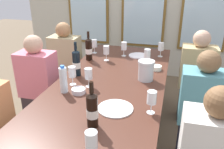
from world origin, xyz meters
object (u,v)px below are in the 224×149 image
wine_bottle_1 (76,63)px  wine_glass_8 (94,44)px  wine_bottle_0 (92,110)px  seated_person_4 (39,88)px  dining_table (112,86)px  white_plate_0 (138,56)px  tasting_bowl_1 (79,91)px  wine_glass_1 (106,51)px  wine_glass_5 (89,75)px  wine_glass_6 (91,141)px  wine_glass_7 (161,47)px  wine_glass_0 (147,54)px  wine_bottle_2 (89,49)px  seated_person_5 (200,113)px  seated_person_2 (66,66)px  seated_person_3 (196,80)px  wine_glass_2 (152,99)px  white_plate_1 (115,108)px  tasting_bowl_0 (156,68)px  wine_glass_3 (124,46)px  wine_glass_4 (72,73)px  water_bottle (63,80)px

wine_bottle_1 → wine_glass_8: wine_bottle_1 is taller
wine_bottle_0 → seated_person_4: 1.23m
dining_table → wine_bottle_1: size_ratio=6.58×
white_plate_0 → tasting_bowl_1: tasting_bowl_1 is taller
wine_glass_1 → wine_glass_5: 0.70m
white_plate_0 → wine_glass_6: 1.79m
wine_glass_7 → wine_glass_0: bearing=-111.6°
wine_glass_6 → wine_bottle_2: bearing=110.7°
seated_person_5 → seated_person_4: bearing=177.4°
seated_person_2 → wine_glass_6: bearing=-60.4°
wine_bottle_2 → seated_person_3: bearing=10.3°
wine_glass_2 → wine_glass_5: (-0.58, 0.29, -0.00)m
white_plate_1 → wine_bottle_0: bearing=-110.7°
wine_bottle_2 → white_plate_0: bearing=27.8°
wine_bottle_0 → dining_table: bearing=95.4°
tasting_bowl_1 → tasting_bowl_0: bearing=50.0°
wine_glass_3 → seated_person_3: (0.86, -0.02, -0.34)m
white_plate_0 → wine_glass_4: size_ratio=1.35×
white_plate_1 → wine_glass_7: (0.23, 1.31, 0.11)m
wine_glass_2 → wine_glass_3: same height
wine_glass_4 → seated_person_2: bearing=119.4°
white_plate_1 → seated_person_4: seated_person_4 is taller
wine_bottle_0 → seated_person_3: seated_person_3 is taller
wine_glass_0 → seated_person_2: size_ratio=0.16×
tasting_bowl_0 → white_plate_1: bearing=-104.2°
seated_person_5 → wine_bottle_1: bearing=177.2°
dining_table → seated_person_3: (0.82, 0.70, -0.14)m
water_bottle → wine_glass_5: 0.22m
wine_bottle_1 → wine_glass_1: size_ratio=1.94×
wine_bottle_0 → wine_glass_4: bearing=124.9°
wine_glass_4 → wine_glass_8: 0.93m
wine_bottle_0 → water_bottle: 0.56m
wine_glass_3 → seated_person_3: bearing=-1.1°
wine_glass_4 → wine_glass_3: bearing=73.3°
wine_glass_3 → wine_glass_4: size_ratio=1.00×
white_plate_0 → wine_glass_3: 0.21m
wine_bottle_2 → wine_glass_3: bearing=33.6°
wine_bottle_0 → wine_glass_8: (-0.49, 1.48, -0.01)m
seated_person_4 → wine_glass_4: bearing=-24.2°
white_plate_0 → wine_glass_4: (-0.44, -0.95, 0.11)m
wine_glass_5 → white_plate_0: bearing=73.1°
tasting_bowl_0 → seated_person_3: 0.60m
wine_glass_8 → wine_glass_5: bearing=-74.1°
tasting_bowl_0 → seated_person_4: seated_person_4 is taller
water_bottle → wine_glass_2: (0.75, -0.14, 0.00)m
wine_bottle_0 → wine_glass_1: (-0.27, 1.25, -0.01)m
white_plate_1 → tasting_bowl_0: 0.89m
white_plate_0 → seated_person_2: (-0.95, -0.05, -0.22)m
seated_person_2 → seated_person_3: bearing=-0.5°
seated_person_2 → seated_person_4: same height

